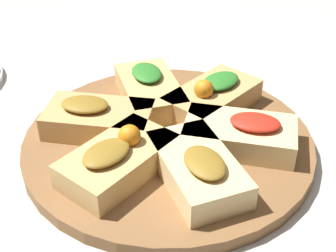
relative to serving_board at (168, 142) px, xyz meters
The scene contains 8 objects.
ground_plane 0.01m from the serving_board, ahead, with size 3.00×3.00×0.00m, color beige.
serving_board is the anchor object (origin of this frame).
focaccia_slice_0 0.09m from the serving_board, 52.94° to the right, with size 0.14×0.15×0.04m.
focaccia_slice_1 0.09m from the serving_board, ahead, with size 0.14×0.09×0.05m.
focaccia_slice_2 0.09m from the serving_board, 66.12° to the left, with size 0.12×0.15×0.04m.
focaccia_slice_3 0.09m from the serving_board, 130.35° to the left, with size 0.14×0.15×0.04m.
focaccia_slice_4 0.09m from the serving_board, 169.36° to the right, with size 0.14×0.10×0.05m.
focaccia_slice_5 0.09m from the serving_board, 109.14° to the right, with size 0.11×0.15×0.04m.
Camera 1 is at (-0.31, -0.37, 0.36)m, focal length 50.00 mm.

